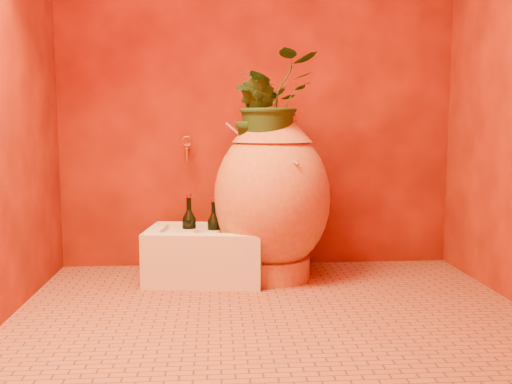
{
  "coord_description": "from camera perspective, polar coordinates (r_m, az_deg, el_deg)",
  "views": [
    {
      "loc": [
        -0.27,
        -2.65,
        0.91
      ],
      "look_at": [
        -0.06,
        0.35,
        0.55
      ],
      "focal_mm": 40.0,
      "sensor_mm": 36.0,
      "label": 1
    }
  ],
  "objects": [
    {
      "name": "wine_bottle_b",
      "position": [
        3.36,
        -2.46,
        -4.05
      ],
      "size": [
        0.07,
        0.07,
        0.3
      ],
      "color": "black",
      "rests_on": "stone_basin"
    },
    {
      "name": "wall_tap",
      "position": [
        3.58,
        -6.92,
        4.46
      ],
      "size": [
        0.07,
        0.14,
        0.15
      ],
      "color": "#B46D29",
      "rests_on": "wall_back"
    },
    {
      "name": "amphora",
      "position": [
        3.34,
        1.62,
        -0.52
      ],
      "size": [
        0.78,
        0.78,
        0.97
      ],
      "rotation": [
        0.0,
        0.0,
        0.15
      ],
      "color": "#C57637",
      "rests_on": "floor"
    },
    {
      "name": "wine_bottle_a",
      "position": [
        3.33,
        -6.69,
        -3.89
      ],
      "size": [
        0.08,
        0.08,
        0.34
      ],
      "color": "black",
      "rests_on": "stone_basin"
    },
    {
      "name": "plant_side",
      "position": [
        3.27,
        -0.09,
        7.54
      ],
      "size": [
        0.3,
        0.29,
        0.43
      ],
      "primitive_type": "imported",
      "rotation": [
        0.0,
        0.0,
        -0.62
      ],
      "color": "#1D3F16",
      "rests_on": "amphora"
    },
    {
      "name": "plant_main",
      "position": [
        3.29,
        1.48,
        9.09
      ],
      "size": [
        0.63,
        0.6,
        0.55
      ],
      "primitive_type": "imported",
      "rotation": [
        0.0,
        0.0,
        0.45
      ],
      "color": "#1D3F16",
      "rests_on": "amphora"
    },
    {
      "name": "wall_back",
      "position": [
        3.67,
        0.18,
        12.12
      ],
      "size": [
        2.5,
        0.02,
        2.5
      ],
      "primitive_type": "cube",
      "color": "#510F04",
      "rests_on": "ground"
    },
    {
      "name": "wine_bottle_c",
      "position": [
        3.35,
        -4.24,
        -4.01
      ],
      "size": [
        0.08,
        0.08,
        0.31
      ],
      "color": "black",
      "rests_on": "stone_basin"
    },
    {
      "name": "stone_basin",
      "position": [
        3.36,
        -5.07,
        -6.34
      ],
      "size": [
        0.71,
        0.53,
        0.31
      ],
      "rotation": [
        0.0,
        0.0,
        -0.12
      ],
      "color": "beige",
      "rests_on": "floor"
    },
    {
      "name": "floor",
      "position": [
        2.81,
        1.7,
        -12.08
      ],
      "size": [
        2.5,
        2.5,
        0.0
      ],
      "primitive_type": "plane",
      "color": "brown",
      "rests_on": "ground"
    }
  ]
}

